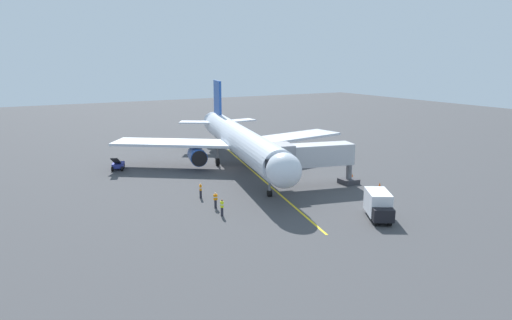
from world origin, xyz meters
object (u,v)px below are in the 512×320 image
at_px(airplane, 240,140).
at_px(jet_bridge, 307,156).
at_px(belt_loader_near_nose, 118,165).
at_px(box_truck_portside, 379,205).
at_px(ground_crew_loader, 201,190).
at_px(safety_cone_nose_right, 380,185).
at_px(ground_crew_wing_walker, 222,207).
at_px(ground_crew_marshaller, 215,200).
at_px(safety_cone_nose_left, 352,176).

xyz_separation_m(airplane, jet_bridge, (-2.67, 12.21, -0.24)).
bearing_deg(belt_loader_near_nose, box_truck_portside, 118.06).
bearing_deg(airplane, box_truck_portside, 95.16).
xyz_separation_m(ground_crew_loader, safety_cone_nose_right, (-20.53, 6.21, -0.61)).
distance_m(airplane, safety_cone_nose_right, 19.84).
bearing_deg(ground_crew_wing_walker, airplane, -122.07).
relative_size(jet_bridge, ground_crew_marshaller, 6.72).
xyz_separation_m(ground_crew_marshaller, ground_crew_loader, (-0.01, -4.03, 0.00)).
xyz_separation_m(jet_bridge, ground_crew_wing_walker, (13.18, 4.57, -2.88)).
relative_size(airplane, safety_cone_nose_right, 72.63).
xyz_separation_m(safety_cone_nose_left, safety_cone_nose_right, (-0.10, 4.86, 0.00)).
relative_size(ground_crew_marshaller, safety_cone_nose_right, 3.11).
xyz_separation_m(ground_crew_marshaller, safety_cone_nose_right, (-20.54, 2.18, -0.61)).
relative_size(jet_bridge, safety_cone_nose_right, 20.89).
relative_size(jet_bridge, belt_loader_near_nose, 2.44).
distance_m(jet_bridge, belt_loader_near_nose, 26.72).
xyz_separation_m(jet_bridge, ground_crew_marshaller, (12.74, 2.05, -2.88)).
bearing_deg(ground_crew_marshaller, belt_loader_near_nose, -77.23).
relative_size(belt_loader_near_nose, safety_cone_nose_right, 8.56).
height_order(ground_crew_wing_walker, ground_crew_loader, same).
bearing_deg(belt_loader_near_nose, ground_crew_loader, 105.57).
bearing_deg(ground_crew_marshaller, safety_cone_nose_left, -172.51).
relative_size(ground_crew_loader, box_truck_portside, 0.35).
distance_m(jet_bridge, ground_crew_loader, 13.20).
height_order(jet_bridge, belt_loader_near_nose, jet_bridge).
bearing_deg(safety_cone_nose_left, ground_crew_wing_walker, 14.00).
height_order(jet_bridge, ground_crew_marshaller, jet_bridge).
bearing_deg(airplane, ground_crew_marshaller, 54.76).
bearing_deg(ground_crew_wing_walker, ground_crew_marshaller, -99.86).
distance_m(airplane, ground_crew_loader, 14.67).
xyz_separation_m(airplane, box_truck_portside, (-2.24, 24.80, -2.62)).
height_order(ground_crew_wing_walker, safety_cone_nose_left, ground_crew_wing_walker).
distance_m(ground_crew_wing_walker, safety_cone_nose_left, 21.53).
bearing_deg(box_truck_portside, ground_crew_loader, -49.84).
relative_size(ground_crew_wing_walker, ground_crew_loader, 1.00).
height_order(ground_crew_loader, safety_cone_nose_right, ground_crew_loader).
bearing_deg(safety_cone_nose_left, ground_crew_marshaller, 7.49).
bearing_deg(box_truck_portside, airplane, -84.84).
height_order(ground_crew_marshaller, belt_loader_near_nose, belt_loader_near_nose).
bearing_deg(safety_cone_nose_right, jet_bridge, -28.44).
bearing_deg(ground_crew_loader, safety_cone_nose_right, 163.17).
bearing_deg(safety_cone_nose_left, airplane, -48.13).
height_order(ground_crew_marshaller, ground_crew_wing_walker, same).
bearing_deg(box_truck_portside, safety_cone_nose_left, -121.58).
height_order(ground_crew_loader, belt_loader_near_nose, belt_loader_near_nose).
bearing_deg(airplane, ground_crew_wing_walker, 57.93).
relative_size(box_truck_portside, safety_cone_nose_left, 9.01).
height_order(ground_crew_marshaller, safety_cone_nose_left, ground_crew_marshaller).
xyz_separation_m(belt_loader_near_nose, safety_cone_nose_right, (-25.49, 24.02, -0.44)).
height_order(airplane, safety_cone_nose_left, airplane).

